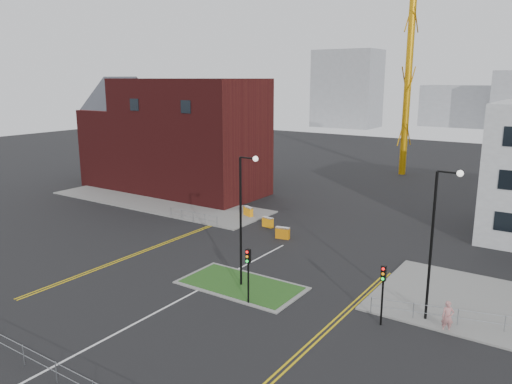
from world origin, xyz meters
The scene contains 22 objects.
ground centered at (0.00, 0.00, 0.00)m, with size 200.00×200.00×0.00m, color black.
pavement_left centered at (-20.00, 22.00, 0.06)m, with size 28.00×8.00×0.12m, color slate.
island_kerb centered at (2.00, 8.00, 0.04)m, with size 8.60×4.60×0.08m, color slate.
grass_island centered at (2.00, 8.00, 0.06)m, with size 8.00×4.00×0.12m, color #1F4E1A.
brick_building centered at (-22.97, 28.00, 6.85)m, with size 24.20×10.07×14.24m.
streetlamp_island centered at (2.22, 8.00, 5.41)m, with size 1.46×0.36×9.18m.
streetlamp_right_near centered at (14.22, 10.00, 5.41)m, with size 1.46×0.36×9.18m.
traffic_light_island centered at (4.00, 5.98, 2.57)m, with size 0.28×0.33×3.65m.
traffic_light_right centered at (12.00, 7.98, 2.57)m, with size 0.28×0.33×3.65m.
railing_front centered at (0.00, -6.00, 0.78)m, with size 24.05×0.05×1.10m.
railing_left centered at (-11.00, 18.00, 0.74)m, with size 6.05×0.05×1.10m.
centre_line centered at (0.00, 2.00, 0.01)m, with size 0.15×30.00×0.01m, color silver.
yellow_left_a centered at (-9.00, 10.00, 0.01)m, with size 0.12×24.00×0.01m, color gold.
yellow_left_b centered at (-8.70, 10.00, 0.01)m, with size 0.12×24.00×0.01m, color gold.
yellow_right_a centered at (9.50, 6.00, 0.01)m, with size 0.12×20.00×0.01m, color gold.
yellow_right_b centered at (9.80, 6.00, 0.01)m, with size 0.12×20.00×0.01m, color gold.
skyline_a centered at (-40.00, 120.00, 11.00)m, with size 18.00×12.00×22.00m, color gray.
skyline_d centered at (-8.00, 140.00, 6.00)m, with size 30.00×12.00×12.00m, color gray.
pedestrian centered at (15.39, 9.26, 0.93)m, with size 0.68×0.44×1.85m, color tan.
barrier_left centered at (-7.66, 22.77, 0.58)m, with size 1.34×0.91×1.07m.
barrier_mid centered at (-4.00, 20.81, 0.53)m, with size 1.20×0.55×0.98m.
barrier_right centered at (-1.00, 18.57, 0.57)m, with size 1.31×0.63×1.06m.
Camera 1 is at (20.80, -18.12, 14.02)m, focal length 35.00 mm.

